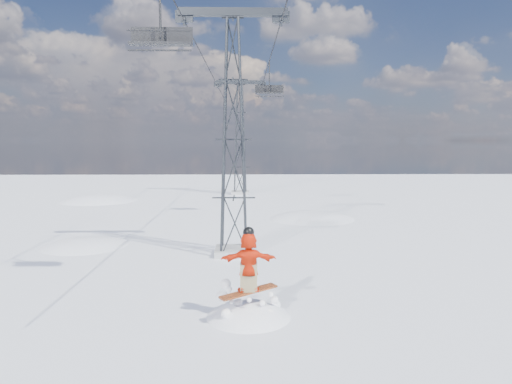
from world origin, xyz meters
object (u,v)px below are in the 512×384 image
lift_tower_far (240,140)px  snowboarder_jump (249,366)px  lift_tower_near (233,140)px  lift_chair_near (161,37)px

lift_tower_far → snowboarder_jump: size_ratio=1.67×
lift_tower_far → lift_tower_near: bearing=-90.0°
lift_tower_near → snowboarder_jump: bearing=-85.2°
lift_tower_near → lift_tower_far: size_ratio=1.00×
lift_tower_far → lift_chair_near: (-2.20, -30.97, 3.36)m
lift_tower_near → lift_tower_far: (0.00, 25.00, 0.00)m
lift_chair_near → lift_tower_far: bearing=85.9°
lift_tower_near → snowboarder_jump: size_ratio=1.67×
lift_tower_near → lift_chair_near: bearing=-110.2°
lift_tower_far → snowboarder_jump: lift_tower_far is taller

